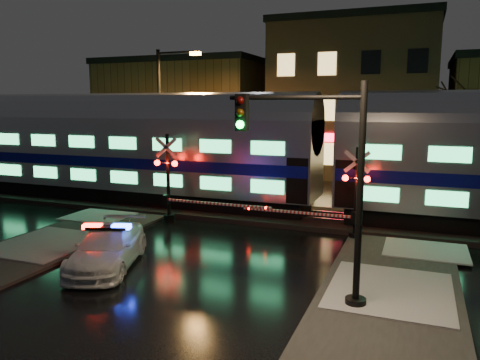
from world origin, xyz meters
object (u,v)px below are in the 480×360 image
police_car (108,248)px  streetlight (164,111)px  crossing_signal_right (346,202)px  crossing_signal_left (174,186)px  traffic_light (323,190)px

police_car → streetlight: 14.73m
crossing_signal_right → crossing_signal_left: size_ratio=0.92×
traffic_light → streetlight: 18.59m
traffic_light → crossing_signal_right: bearing=80.9°
police_car → crossing_signal_right: crossing_signal_right is taller
streetlight → crossing_signal_left: bearing=-56.9°
police_car → traffic_light: bearing=-22.0°
crossing_signal_left → traffic_light: 10.86m
streetlight → traffic_light: bearing=-46.5°
police_car → crossing_signal_left: size_ratio=0.85×
crossing_signal_right → police_car: bearing=-138.6°
police_car → traffic_light: traffic_light is taller
police_car → streetlight: streetlight is taller
crossing_signal_right → traffic_light: (0.32, -6.72, 1.69)m
crossing_signal_left → streetlight: 8.68m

